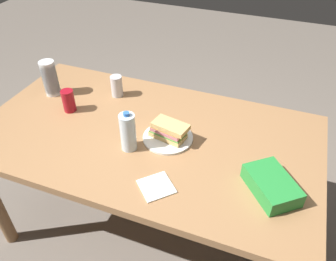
# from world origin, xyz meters

# --- Properties ---
(ground_plane) EXTENTS (8.00, 8.00, 0.00)m
(ground_plane) POSITION_xyz_m (0.00, 0.00, 0.00)
(ground_plane) COLOR #70665B
(dining_table) EXTENTS (1.68, 0.94, 0.76)m
(dining_table) POSITION_xyz_m (0.00, 0.00, 0.67)
(dining_table) COLOR #9E7047
(dining_table) RESTS_ON ground_plane
(paper_plate) EXTENTS (0.24, 0.24, 0.01)m
(paper_plate) POSITION_xyz_m (0.12, 0.00, 0.77)
(paper_plate) COLOR white
(paper_plate) RESTS_ON dining_table
(sandwich) EXTENTS (0.20, 0.13, 0.08)m
(sandwich) POSITION_xyz_m (0.12, 0.00, 0.81)
(sandwich) COLOR #DBB26B
(sandwich) RESTS_ON paper_plate
(soda_can_red) EXTENTS (0.07, 0.07, 0.12)m
(soda_can_red) POSITION_xyz_m (-0.46, 0.04, 0.82)
(soda_can_red) COLOR maroon
(soda_can_red) RESTS_ON dining_table
(chip_bag) EXTENTS (0.26, 0.27, 0.07)m
(chip_bag) POSITION_xyz_m (0.62, -0.16, 0.80)
(chip_bag) COLOR #268C38
(chip_bag) RESTS_ON dining_table
(water_bottle_tall) EXTENTS (0.07, 0.07, 0.20)m
(water_bottle_tall) POSITION_xyz_m (-0.03, -0.13, 0.86)
(water_bottle_tall) COLOR silver
(water_bottle_tall) RESTS_ON dining_table
(plastic_cup_stack) EXTENTS (0.08, 0.08, 0.20)m
(plastic_cup_stack) POSITION_xyz_m (-0.65, 0.14, 0.86)
(plastic_cup_stack) COLOR silver
(plastic_cup_stack) RESTS_ON dining_table
(soda_can_silver) EXTENTS (0.07, 0.07, 0.12)m
(soda_can_silver) POSITION_xyz_m (-0.29, 0.26, 0.82)
(soda_can_silver) COLOR silver
(soda_can_silver) RESTS_ON dining_table
(paper_napkin) EXTENTS (0.18, 0.18, 0.01)m
(paper_napkin) POSITION_xyz_m (0.18, -0.31, 0.77)
(paper_napkin) COLOR white
(paper_napkin) RESTS_ON dining_table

